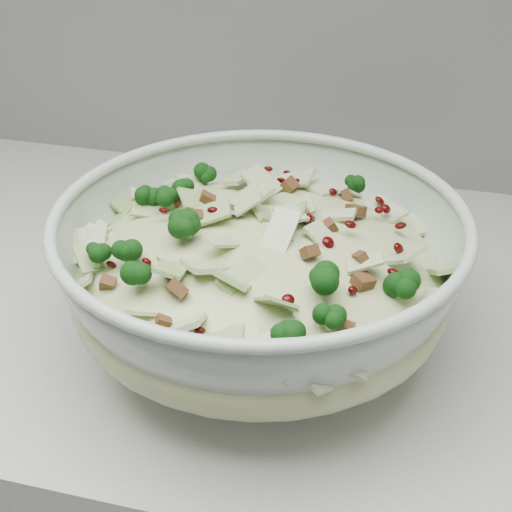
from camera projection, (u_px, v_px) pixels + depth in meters
The scene contains 2 objects.
mixing_bowl at pixel (260, 278), 0.62m from camera, with size 0.45×0.45×0.14m.
salad at pixel (260, 256), 0.61m from camera, with size 0.46×0.46×0.14m.
Camera 1 is at (-0.26, 1.10, 1.32)m, focal length 50.00 mm.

